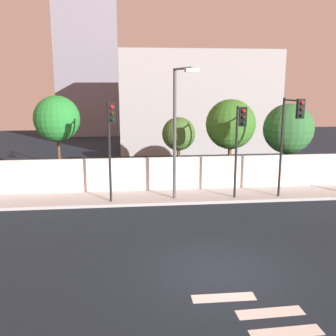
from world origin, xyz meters
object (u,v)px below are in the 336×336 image
street_lamp_curbside (177,123)px  roadside_tree_rightmost (288,129)px  traffic_light_left (291,127)px  traffic_light_center (111,132)px  roadside_tree_midleft (179,134)px  roadside_tree_leftmost (57,119)px  traffic_light_right (240,133)px  roadside_tree_midright (231,124)px

street_lamp_curbside → roadside_tree_rightmost: bearing=25.1°
traffic_light_left → roadside_tree_rightmost: traffic_light_left is taller
traffic_light_center → roadside_tree_midleft: 5.22m
traffic_light_left → roadside_tree_leftmost: bearing=161.2°
traffic_light_right → roadside_tree_leftmost: (-9.23, 3.67, 0.44)m
street_lamp_curbside → traffic_light_left: bearing=-7.2°
traffic_light_center → roadside_tree_leftmost: (-3.04, 3.63, 0.30)m
roadside_tree_midleft → roadside_tree_midright: bearing=-0.0°
street_lamp_curbside → roadside_tree_rightmost: 7.80m
street_lamp_curbside → roadside_tree_leftmost: 7.04m
traffic_light_left → street_lamp_curbside: (-5.43, 0.69, 0.20)m
roadside_tree_midleft → roadside_tree_midright: size_ratio=0.80×
roadside_tree_midleft → roadside_tree_midright: (3.02, -0.00, 0.53)m
traffic_light_left → roadside_tree_rightmost: bearing=68.2°
traffic_light_left → roadside_tree_leftmost: (-11.65, 3.98, 0.14)m
roadside_tree_leftmost → roadside_tree_midright: 9.77m
traffic_light_center → traffic_light_right: (6.18, -0.05, -0.14)m
roadside_tree_leftmost → roadside_tree_midleft: size_ratio=1.31×
traffic_light_left → roadside_tree_midright: traffic_light_left is taller
roadside_tree_leftmost → traffic_light_center: bearing=-50.0°
roadside_tree_midright → roadside_tree_rightmost: size_ratio=1.06×
roadside_tree_midleft → traffic_light_center: bearing=-135.6°
traffic_light_left → roadside_tree_midright: (-1.89, 3.98, -0.27)m
traffic_light_center → roadside_tree_midleft: (3.70, 3.63, -0.64)m
roadside_tree_midright → street_lamp_curbside: bearing=-137.1°
roadside_tree_rightmost → traffic_light_center: bearing=-160.4°
traffic_light_left → traffic_light_right: (-2.43, 0.31, -0.30)m
traffic_light_left → traffic_light_center: 8.62m
traffic_light_center → roadside_tree_rightmost: (10.20, 3.63, -0.42)m
traffic_light_right → roadside_tree_midleft: size_ratio=1.16×
traffic_light_left → roadside_tree_leftmost: 12.31m
traffic_light_center → roadside_tree_leftmost: bearing=130.0°
roadside_tree_leftmost → traffic_light_right: bearing=-21.7°
roadside_tree_midright → traffic_light_center: bearing=-151.7°
roadside_tree_rightmost → street_lamp_curbside: bearing=-154.9°
traffic_light_center → roadside_tree_leftmost: size_ratio=0.93×
traffic_light_left → roadside_tree_rightmost: 4.32m
roadside_tree_midright → roadside_tree_rightmost: bearing=0.0°
traffic_light_center → roadside_tree_leftmost: roadside_tree_leftmost is taller
traffic_light_left → roadside_tree_rightmost: size_ratio=1.06×
traffic_light_center → street_lamp_curbside: bearing=6.0°
traffic_light_left → traffic_light_right: 2.46m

